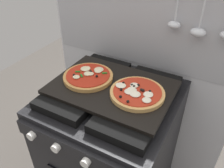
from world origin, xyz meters
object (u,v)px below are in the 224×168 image
at_px(stove, 112,152).
at_px(pizza_left, 88,76).
at_px(baking_tray, 112,87).
at_px(pizza_right, 137,93).

xyz_separation_m(stove, pizza_left, (-0.13, 0.00, 0.48)).
relative_size(stove, pizza_left, 3.83).
distance_m(baking_tray, pizza_right, 0.13).
xyz_separation_m(baking_tray, pizza_left, (-0.13, 0.00, 0.02)).
distance_m(baking_tray, pizza_left, 0.13).
bearing_deg(baking_tray, pizza_right, -3.77).
bearing_deg(stove, pizza_left, 179.06).
bearing_deg(pizza_right, baking_tray, 176.23).
relative_size(baking_tray, pizza_left, 2.30).
bearing_deg(stove, pizza_right, -3.03).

